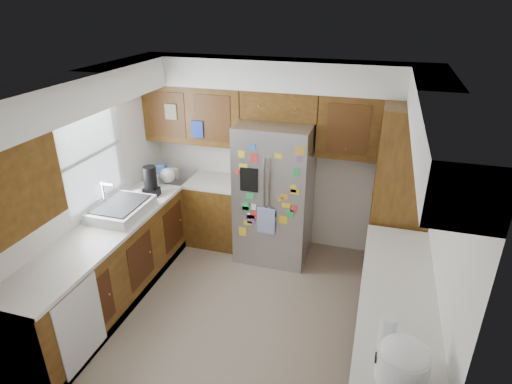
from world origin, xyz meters
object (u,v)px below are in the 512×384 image
fridge (275,192)px  paper_towel (387,332)px  rice_cooker (403,361)px  pantry (400,196)px

fridge → paper_towel: (1.40, -2.32, 0.15)m
paper_towel → rice_cooker: bearing=-69.2°
fridge → rice_cooker: (1.50, -2.58, 0.17)m
fridge → paper_towel: size_ratio=7.03×
pantry → rice_cooker: pantry is taller
pantry → paper_towel: (-0.10, -2.27, -0.03)m
pantry → paper_towel: pantry is taller
pantry → fridge: pantry is taller
pantry → fridge: bearing=177.9°
pantry → rice_cooker: 2.53m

